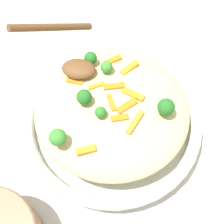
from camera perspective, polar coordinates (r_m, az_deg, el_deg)
name	(u,v)px	position (r m, az deg, el deg)	size (l,w,h in m)	color
ground_plane	(112,128)	(0.56, 0.00, -3.04)	(2.40, 2.40, 0.00)	beige
serving_bowl	(112,122)	(0.53, 0.00, -1.83)	(0.31, 0.31, 0.05)	silver
pasta_mound	(112,109)	(0.49, 0.00, 0.57)	(0.26, 0.25, 0.06)	#DBC689
carrot_piece_0	(120,118)	(0.45, 1.45, -1.16)	(0.03, 0.01, 0.01)	orange
carrot_piece_1	(129,68)	(0.51, 3.34, 8.34)	(0.04, 0.01, 0.01)	orange
carrot_piece_2	(114,103)	(0.46, 0.38, 1.66)	(0.03, 0.01, 0.01)	orange
carrot_piece_3	(127,106)	(0.46, 2.83, 1.12)	(0.04, 0.01, 0.01)	orange
carrot_piece_4	(75,82)	(0.50, -7.13, 5.75)	(0.03, 0.01, 0.01)	orange
carrot_piece_5	(135,122)	(0.45, 4.41, -1.95)	(0.04, 0.01, 0.01)	orange
carrot_piece_6	(114,86)	(0.48, 0.41, 4.90)	(0.03, 0.01, 0.01)	orange
carrot_piece_7	(97,86)	(0.48, -2.97, 5.01)	(0.03, 0.01, 0.01)	orange
carrot_piece_8	(133,95)	(0.47, 4.02, 3.34)	(0.04, 0.01, 0.01)	orange
carrot_piece_9	(113,60)	(0.52, 0.13, 9.84)	(0.03, 0.01, 0.01)	orange
carrot_piece_10	(86,150)	(0.44, -4.98, -7.23)	(0.03, 0.01, 0.01)	orange
broccoli_floret_0	(91,58)	(0.51, -4.10, 10.17)	(0.02, 0.02, 0.03)	#205B1C
broccoli_floret_1	(84,97)	(0.46, -5.33, 2.83)	(0.02, 0.02, 0.03)	#205B1C
broccoli_floret_2	(58,137)	(0.44, -10.31, -4.79)	(0.03, 0.03, 0.03)	#377928
broccoli_floret_3	(107,67)	(0.49, -1.03, 8.57)	(0.02, 0.02, 0.02)	#377928
broccoli_floret_4	(101,112)	(0.45, -2.18, -0.07)	(0.02, 0.02, 0.02)	#296820
broccoli_floret_5	(166,107)	(0.46, 10.25, 0.91)	(0.03, 0.03, 0.03)	#205B1C
serving_spoon	(70,54)	(0.50, -8.06, 10.88)	(0.13, 0.12, 0.09)	brown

